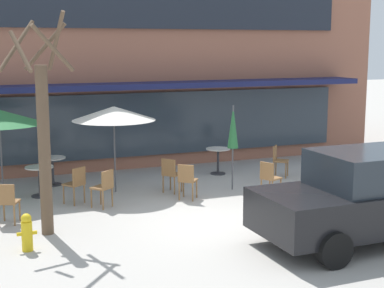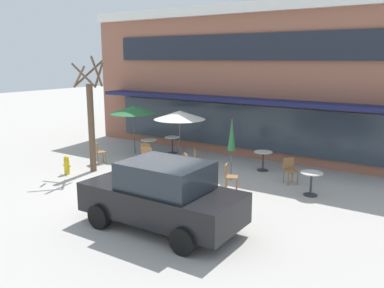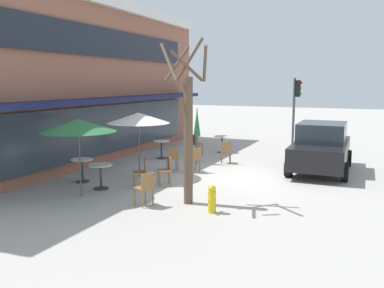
% 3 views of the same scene
% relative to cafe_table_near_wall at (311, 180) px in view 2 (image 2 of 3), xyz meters
% --- Properties ---
extents(ground_plane, '(80.00, 80.00, 0.00)m').
position_rel_cafe_table_near_wall_xyz_m(ground_plane, '(-4.37, -2.54, -0.52)').
color(ground_plane, '#ADA8A0').
extents(building_facade, '(16.69, 9.10, 6.57)m').
position_rel_cafe_table_near_wall_xyz_m(building_facade, '(-4.37, 7.42, 2.77)').
color(building_facade, '#935B47').
rests_on(building_facade, ground).
extents(cafe_table_near_wall, '(0.70, 0.70, 0.76)m').
position_rel_cafe_table_near_wall_xyz_m(cafe_table_near_wall, '(0.00, 0.00, 0.00)').
color(cafe_table_near_wall, '#333338').
rests_on(cafe_table_near_wall, ground).
extents(cafe_table_streetside, '(0.70, 0.70, 0.76)m').
position_rel_cafe_table_near_wall_xyz_m(cafe_table_streetside, '(-7.62, 1.15, 0.00)').
color(cafe_table_streetside, '#333338').
rests_on(cafe_table_streetside, ground).
extents(cafe_table_by_tree, '(0.70, 0.70, 0.76)m').
position_rel_cafe_table_near_wall_xyz_m(cafe_table_by_tree, '(-2.47, 1.83, 0.00)').
color(cafe_table_by_tree, '#333338').
rests_on(cafe_table_by_tree, ground).
extents(cafe_table_mid_patio, '(0.70, 0.70, 0.76)m').
position_rel_cafe_table_near_wall_xyz_m(cafe_table_mid_patio, '(-7.14, 2.23, 0.00)').
color(cafe_table_mid_patio, '#333338').
rests_on(cafe_table_mid_patio, ground).
extents(patio_umbrella_green_folded, '(0.28, 0.28, 2.20)m').
position_rel_cafe_table_near_wall_xyz_m(patio_umbrella_green_folded, '(-2.88, 0.02, 1.11)').
color(patio_umbrella_green_folded, '#4C4C51').
rests_on(patio_umbrella_green_folded, ground).
extents(patio_umbrella_cream_folded, '(2.10, 2.10, 2.20)m').
position_rel_cafe_table_near_wall_xyz_m(patio_umbrella_cream_folded, '(-5.77, 0.92, 1.51)').
color(patio_umbrella_cream_folded, '#4C4C51').
rests_on(patio_umbrella_cream_folded, ground).
extents(patio_umbrella_corner_open, '(2.10, 2.10, 2.20)m').
position_rel_cafe_table_near_wall_xyz_m(patio_umbrella_corner_open, '(-8.49, 1.19, 1.51)').
color(patio_umbrella_corner_open, '#4C4C51').
rests_on(patio_umbrella_corner_open, ground).
extents(cafe_chair_0, '(0.56, 0.56, 0.89)m').
position_rel_cafe_table_near_wall_xyz_m(cafe_chair_0, '(-4.35, -0.51, 0.01)').
color(cafe_chair_0, olive).
rests_on(cafe_chair_0, ground).
extents(cafe_chair_1, '(0.56, 0.56, 0.89)m').
position_rel_cafe_table_near_wall_xyz_m(cafe_chair_1, '(-6.92, 0.12, 0.01)').
color(cafe_chair_1, olive).
rests_on(cafe_chair_1, ground).
extents(cafe_chair_2, '(0.56, 0.56, 0.89)m').
position_rel_cafe_table_near_wall_xyz_m(cafe_chair_2, '(-6.38, -0.45, 0.01)').
color(cafe_chair_2, olive).
rests_on(cafe_chair_2, ground).
extents(cafe_chair_3, '(0.53, 0.53, 0.89)m').
position_rel_cafe_table_near_wall_xyz_m(cafe_chair_3, '(-8.56, -0.96, 0.01)').
color(cafe_chair_3, olive).
rests_on(cafe_chair_3, ground).
extents(cafe_chair_4, '(0.56, 0.56, 0.89)m').
position_rel_cafe_table_near_wall_xyz_m(cafe_chair_4, '(-4.49, 0.29, 0.01)').
color(cafe_chair_4, olive).
rests_on(cafe_chair_4, ground).
extents(cafe_chair_5, '(0.53, 0.53, 0.89)m').
position_rel_cafe_table_near_wall_xyz_m(cafe_chair_5, '(-2.38, -1.02, 0.01)').
color(cafe_chair_5, olive).
rests_on(cafe_chair_5, ground).
extents(cafe_chair_6, '(0.56, 0.56, 0.89)m').
position_rel_cafe_table_near_wall_xyz_m(cafe_chair_6, '(-1.03, 0.86, 0.01)').
color(cafe_chair_6, olive).
rests_on(cafe_chair_6, ground).
extents(parked_sedan, '(4.22, 2.06, 1.76)m').
position_rel_cafe_table_near_wall_xyz_m(parked_sedan, '(-2.32, -4.62, 0.36)').
color(parked_sedan, black).
rests_on(parked_sedan, ground).
extents(street_tree, '(1.41, 1.41, 4.37)m').
position_rel_cafe_table_near_wall_xyz_m(street_tree, '(-7.88, -1.86, 1.50)').
color(street_tree, brown).
rests_on(street_tree, ground).
extents(fire_hydrant, '(0.36, 0.20, 0.71)m').
position_rel_cafe_table_near_wall_xyz_m(fire_hydrant, '(-8.36, -2.74, -0.16)').
color(fire_hydrant, gold).
rests_on(fire_hydrant, ground).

